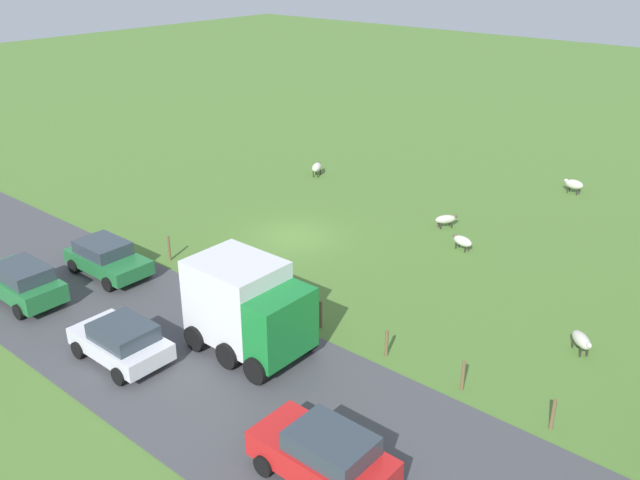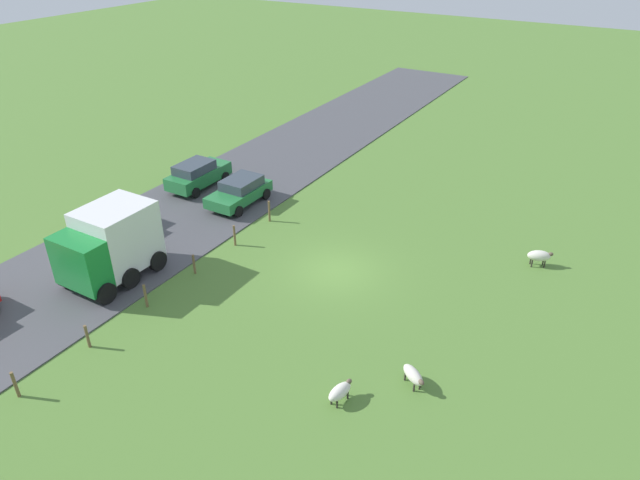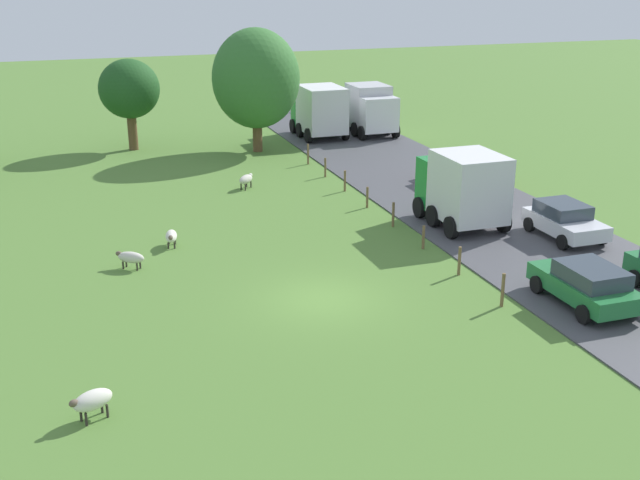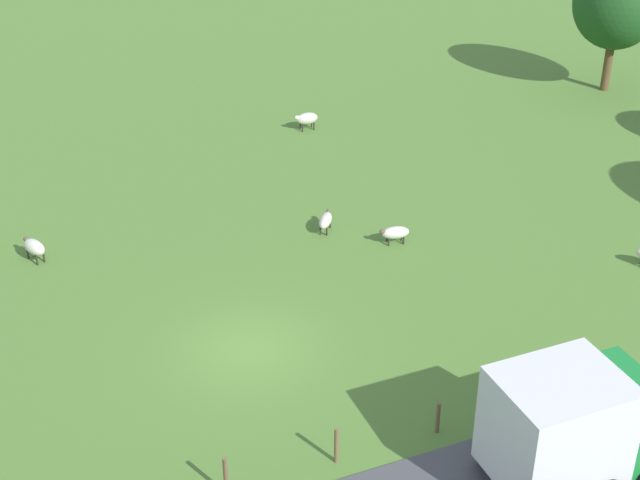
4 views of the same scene
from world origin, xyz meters
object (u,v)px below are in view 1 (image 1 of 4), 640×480
at_px(sheep_2, 462,241).
at_px(car_3, 121,340).
at_px(truck_0, 247,306).
at_px(car_2, 324,455).
at_px(sheep_4, 582,340).
at_px(car_4, 22,282).
at_px(car_1, 107,257).
at_px(sheep_1, 446,219).
at_px(sheep_3, 317,167).
at_px(sheep_0, 574,184).

xyz_separation_m(sheep_2, car_3, (16.23, -4.47, 0.39)).
relative_size(truck_0, car_2, 1.06).
bearing_deg(car_3, sheep_2, 164.58).
xyz_separation_m(sheep_4, truck_0, (7.71, -9.30, 1.34)).
bearing_deg(car_3, car_2, 90.68).
xyz_separation_m(sheep_2, sheep_4, (5.14, 7.76, 0.06)).
xyz_separation_m(car_3, car_4, (0.08, -6.84, 0.07)).
bearing_deg(car_3, car_1, -119.73).
distance_m(sheep_1, car_3, 18.29).
height_order(sheep_3, car_3, car_3).
distance_m(sheep_3, car_2, 26.63).
distance_m(car_1, car_2, 15.94).
height_order(car_1, car_3, car_1).
bearing_deg(car_3, truck_0, 138.99).
height_order(sheep_1, car_1, car_1).
xyz_separation_m(sheep_0, car_1, (23.95, -11.82, 0.28)).
distance_m(sheep_4, car_2, 11.38).
distance_m(sheep_1, car_1, 16.95).
bearing_deg(sheep_4, car_1, -68.00).
bearing_deg(car_1, car_2, 77.36).
distance_m(sheep_3, sheep_4, 22.38).
distance_m(truck_0, car_1, 9.29).
height_order(sheep_1, car_3, car_3).
distance_m(sheep_1, truck_0, 14.82).
bearing_deg(car_2, sheep_4, 164.80).
distance_m(car_1, car_3, 7.25).
relative_size(sheep_2, car_4, 0.28).
bearing_deg(car_4, sheep_0, 155.89).
bearing_deg(sheep_2, car_2, 16.52).
xyz_separation_m(truck_0, car_2, (3.27, 6.32, -0.93)).
bearing_deg(sheep_1, car_2, 20.71).
height_order(sheep_2, truck_0, truck_0).
bearing_deg(sheep_3, sheep_2, 72.51).
xyz_separation_m(sheep_2, car_4, (16.30, -11.32, 0.46)).
relative_size(sheep_3, car_1, 0.30).
bearing_deg(sheep_3, car_3, 22.06).
relative_size(sheep_4, car_3, 0.30).
relative_size(sheep_2, car_1, 0.29).
bearing_deg(car_4, sheep_3, -176.19).
distance_m(sheep_2, truck_0, 13.02).
bearing_deg(car_4, car_3, 90.64).
distance_m(car_3, car_4, 6.84).
relative_size(sheep_3, car_3, 0.32).
bearing_deg(car_3, sheep_1, 172.32).
bearing_deg(sheep_1, sheep_2, 47.01).
relative_size(sheep_3, car_4, 0.29).
relative_size(sheep_1, sheep_3, 0.95).
bearing_deg(sheep_1, car_1, -31.05).
bearing_deg(truck_0, car_4, -70.55).
bearing_deg(sheep_0, truck_0, -6.10).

